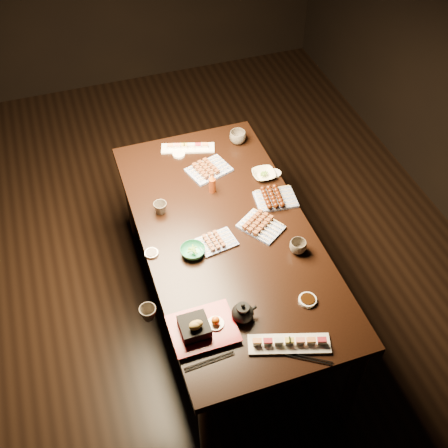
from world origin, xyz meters
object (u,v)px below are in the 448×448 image
Objects in this scene: edamame_bowl_green at (193,251)px; yakitori_plate_right at (261,224)px; teacup_near_left at (148,313)px; condiment_bottle at (212,183)px; sushi_platter_far at (188,146)px; tempura_tray at (203,324)px; sushi_platter_near at (289,342)px; teacup_mid_right at (298,247)px; edamame_bowl_cream at (264,175)px; yakitori_plate_center at (217,240)px; teacup_far_left at (160,208)px; teapot at (243,311)px; dining_table at (227,276)px; yakitori_plate_left at (209,167)px; teacup_far_right at (238,137)px.

yakitori_plate_right is at bearing 8.39° from edamame_bowl_green.
teacup_near_left is 0.66× the size of condiment_bottle.
yakitori_plate_right reaches higher than sushi_platter_far.
tempura_tray is at bearing -100.73° from edamame_bowl_green.
sushi_platter_near is at bearing -31.30° from teacup_near_left.
teacup_mid_right is 0.72× the size of condiment_bottle.
edamame_bowl_cream is at bearing 148.51° from sushi_platter_far.
tempura_tray is (-0.23, -0.49, 0.03)m from yakitori_plate_center.
sushi_platter_near is 0.73m from yakitori_plate_right.
teacup_far_left is at bearing 116.70° from yakitori_plate_center.
sushi_platter_near is 2.97× the size of teapot.
sushi_platter_far is 0.53m from edamame_bowl_cream.
condiment_bottle is at bearing 110.21° from sushi_platter_far.
teacup_near_left reaches higher than dining_table.
condiment_bottle is (0.24, 0.42, 0.04)m from edamame_bowl_green.
teacup_near_left reaches higher than edamame_bowl_green.
yakitori_plate_right is at bearing -93.68° from yakitori_plate_left.
edamame_bowl_cream is 0.33m from condiment_bottle.
teapot reaches higher than edamame_bowl_cream.
yakitori_plate_left reaches higher than edamame_bowl_cream.
edamame_bowl_cream is at bearing -84.11° from teacup_far_right.
condiment_bottle reaches higher than tempura_tray.
yakitori_plate_center is at bearing -117.42° from yakitori_plate_right.
teapot is (-0.03, -0.49, 0.03)m from yakitori_plate_center.
yakitori_plate_left reaches higher than dining_table.
teacup_far_left is (-0.65, -0.09, 0.02)m from edamame_bowl_cream.
edamame_bowl_cream is 1.08× the size of condiment_bottle.
sushi_platter_near is 1.48m from teacup_far_right.
dining_table is 13.76× the size of edamame_bowl_green.
yakitori_plate_center is at bearing -54.46° from teacup_far_left.
tempura_tray reaches higher than edamame_bowl_green.
teacup_far_left reaches higher than yakitori_plate_left.
edamame_bowl_green is 0.95m from teacup_far_right.
tempura_tray is at bearing -153.45° from teacup_mid_right.
teacup_far_right reaches higher than edamame_bowl_cream.
yakitori_plate_center is at bearing -104.38° from condiment_bottle.
yakitori_plate_left is at bearing 106.70° from sushi_platter_near.
teapot is (0.11, -0.45, 0.03)m from edamame_bowl_green.
teacup_far_right is (-0.04, 0.35, 0.02)m from edamame_bowl_cream.
teacup_mid_right reaches higher than sushi_platter_near.
dining_table is 17.47× the size of teacup_far_right.
edamame_bowl_green is at bearing 92.09° from sushi_platter_far.
condiment_bottle reaches higher than teapot.
teacup_near_left is at bearing -134.71° from edamame_bowl_green.
teapot is at bearing -85.05° from dining_table.
edamame_bowl_green is (-0.14, -0.03, -0.00)m from yakitori_plate_center.
sushi_platter_far is at bearing 58.49° from teacup_far_left.
condiment_bottle is (-0.03, -0.17, 0.03)m from yakitori_plate_left.
teacup_far_left is (-0.36, -0.24, 0.00)m from yakitori_plate_left.
edamame_bowl_cream is 0.66m from teacup_far_left.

